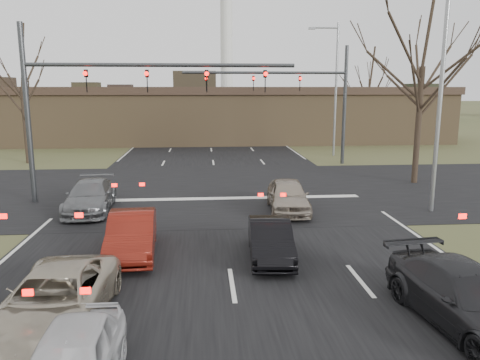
{
  "coord_description": "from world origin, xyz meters",
  "views": [
    {
      "loc": [
        -0.73,
        -8.69,
        5.18
      ],
      "look_at": [
        0.57,
        7.45,
        2.0
      ],
      "focal_mm": 35.0,
      "sensor_mm": 36.0,
      "label": 1
    }
  ],
  "objects_px": {
    "car_grey_ahead": "(90,196)",
    "mast_arm_near": "(101,91)",
    "car_charcoal_sedan": "(466,297)",
    "streetlight_right_near": "(438,78)",
    "car_red_ahead": "(132,234)",
    "building": "(230,114)",
    "car_silver_ahead": "(288,196)",
    "car_silver_suv": "(55,300)",
    "car_black_hatch": "(270,240)",
    "streetlight_right_far": "(334,83)",
    "mast_arm_far": "(304,91)"
  },
  "relations": [
    {
      "from": "car_grey_ahead",
      "to": "car_red_ahead",
      "type": "bearing_deg",
      "value": -68.46
    },
    {
      "from": "car_silver_suv",
      "to": "car_charcoal_sedan",
      "type": "distance_m",
      "value": 9.02
    },
    {
      "from": "mast_arm_near",
      "to": "car_red_ahead",
      "type": "height_order",
      "value": "mast_arm_near"
    },
    {
      "from": "car_black_hatch",
      "to": "streetlight_right_far",
      "type": "bearing_deg",
      "value": 73.58
    },
    {
      "from": "mast_arm_far",
      "to": "car_black_hatch",
      "type": "height_order",
      "value": "mast_arm_far"
    },
    {
      "from": "streetlight_right_near",
      "to": "car_charcoal_sedan",
      "type": "xyz_separation_m",
      "value": [
        -3.82,
        -9.55,
        -4.92
      ]
    },
    {
      "from": "streetlight_right_far",
      "to": "car_black_hatch",
      "type": "relative_size",
      "value": 2.76
    },
    {
      "from": "car_charcoal_sedan",
      "to": "mast_arm_near",
      "type": "bearing_deg",
      "value": 122.11
    },
    {
      "from": "building",
      "to": "mast_arm_far",
      "type": "xyz_separation_m",
      "value": [
        4.18,
        -15.0,
        2.35
      ]
    },
    {
      "from": "car_black_hatch",
      "to": "streetlight_right_near",
      "type": "bearing_deg",
      "value": 37.35
    },
    {
      "from": "streetlight_right_near",
      "to": "car_grey_ahead",
      "type": "height_order",
      "value": "streetlight_right_near"
    },
    {
      "from": "streetlight_right_far",
      "to": "car_silver_ahead",
      "type": "bearing_deg",
      "value": -111.35
    },
    {
      "from": "car_red_ahead",
      "to": "car_grey_ahead",
      "type": "bearing_deg",
      "value": 110.61
    },
    {
      "from": "streetlight_right_far",
      "to": "car_silver_ahead",
      "type": "distance_m",
      "value": 18.41
    },
    {
      "from": "streetlight_right_near",
      "to": "car_charcoal_sedan",
      "type": "bearing_deg",
      "value": -111.82
    },
    {
      "from": "mast_arm_far",
      "to": "car_grey_ahead",
      "type": "distance_m",
      "value": 17.19
    },
    {
      "from": "car_silver_suv",
      "to": "car_charcoal_sedan",
      "type": "relative_size",
      "value": 0.99
    },
    {
      "from": "streetlight_right_near",
      "to": "car_silver_ahead",
      "type": "height_order",
      "value": "streetlight_right_near"
    },
    {
      "from": "car_charcoal_sedan",
      "to": "mast_arm_far",
      "type": "bearing_deg",
      "value": 79.92
    },
    {
      "from": "car_silver_suv",
      "to": "car_red_ahead",
      "type": "relative_size",
      "value": 1.13
    },
    {
      "from": "car_silver_suv",
      "to": "building",
      "type": "bearing_deg",
      "value": 82.27
    },
    {
      "from": "streetlight_right_near",
      "to": "car_charcoal_sedan",
      "type": "height_order",
      "value": "streetlight_right_near"
    },
    {
      "from": "building",
      "to": "car_red_ahead",
      "type": "xyz_separation_m",
      "value": [
        -5.0,
        -32.33,
        -2.0
      ]
    },
    {
      "from": "car_black_hatch",
      "to": "car_silver_ahead",
      "type": "height_order",
      "value": "car_silver_ahead"
    },
    {
      "from": "streetlight_right_near",
      "to": "mast_arm_far",
      "type": "bearing_deg",
      "value": 101.47
    },
    {
      "from": "mast_arm_far",
      "to": "streetlight_right_far",
      "type": "relative_size",
      "value": 1.11
    },
    {
      "from": "car_silver_suv",
      "to": "streetlight_right_far",
      "type": "bearing_deg",
      "value": 64.25
    },
    {
      "from": "car_black_hatch",
      "to": "car_red_ahead",
      "type": "height_order",
      "value": "car_red_ahead"
    },
    {
      "from": "building",
      "to": "car_silver_suv",
      "type": "xyz_separation_m",
      "value": [
        -6.0,
        -36.86,
        -2.03
      ]
    },
    {
      "from": "building",
      "to": "car_silver_ahead",
      "type": "height_order",
      "value": "building"
    },
    {
      "from": "streetlight_right_near",
      "to": "car_red_ahead",
      "type": "xyz_separation_m",
      "value": [
        -11.82,
        -4.33,
        -4.92
      ]
    },
    {
      "from": "car_grey_ahead",
      "to": "car_red_ahead",
      "type": "relative_size",
      "value": 1.11
    },
    {
      "from": "mast_arm_near",
      "to": "car_silver_suv",
      "type": "xyz_separation_m",
      "value": [
        1.23,
        -11.86,
        -4.44
      ]
    },
    {
      "from": "streetlight_right_near",
      "to": "car_charcoal_sedan",
      "type": "distance_m",
      "value": 11.4
    },
    {
      "from": "car_grey_ahead",
      "to": "mast_arm_near",
      "type": "bearing_deg",
      "value": 76.08
    },
    {
      "from": "streetlight_right_far",
      "to": "car_black_hatch",
      "type": "distance_m",
      "value": 23.96
    },
    {
      "from": "car_silver_ahead",
      "to": "streetlight_right_near",
      "type": "bearing_deg",
      "value": -0.89
    },
    {
      "from": "car_silver_suv",
      "to": "car_grey_ahead",
      "type": "relative_size",
      "value": 1.02
    },
    {
      "from": "building",
      "to": "car_silver_suv",
      "type": "bearing_deg",
      "value": -99.25
    },
    {
      "from": "car_silver_suv",
      "to": "car_black_hatch",
      "type": "bearing_deg",
      "value": 37.34
    },
    {
      "from": "building",
      "to": "car_black_hatch",
      "type": "distance_m",
      "value": 33.1
    },
    {
      "from": "streetlight_right_far",
      "to": "car_charcoal_sedan",
      "type": "relative_size",
      "value": 2.17
    },
    {
      "from": "streetlight_right_far",
      "to": "car_charcoal_sedan",
      "type": "bearing_deg",
      "value": -99.25
    },
    {
      "from": "mast_arm_near",
      "to": "car_charcoal_sedan",
      "type": "height_order",
      "value": "mast_arm_near"
    },
    {
      "from": "car_grey_ahead",
      "to": "car_red_ahead",
      "type": "xyz_separation_m",
      "value": [
        2.56,
        -5.57,
        0.02
      ]
    },
    {
      "from": "car_silver_suv",
      "to": "car_silver_ahead",
      "type": "height_order",
      "value": "car_silver_ahead"
    },
    {
      "from": "mast_arm_near",
      "to": "streetlight_right_far",
      "type": "distance_m",
      "value": 20.2
    },
    {
      "from": "car_silver_suv",
      "to": "car_black_hatch",
      "type": "distance_m",
      "value": 6.55
    },
    {
      "from": "mast_arm_near",
      "to": "mast_arm_far",
      "type": "bearing_deg",
      "value": 41.22
    },
    {
      "from": "mast_arm_near",
      "to": "streetlight_right_near",
      "type": "relative_size",
      "value": 1.21
    }
  ]
}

